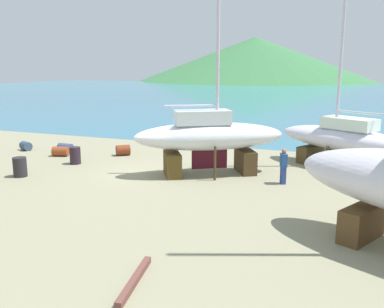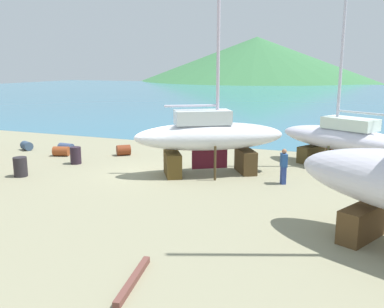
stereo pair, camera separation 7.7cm
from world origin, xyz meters
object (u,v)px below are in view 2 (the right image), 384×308
at_px(worker, 284,166).
at_px(barrel_ochre, 76,155).
at_px(barrel_tipped_left, 20,167).
at_px(barrel_tar_black, 66,148).
at_px(barrel_tipped_right, 27,146).
at_px(sailboat_large_starboard, 209,137).
at_px(barrel_blue_faded, 61,151).
at_px(barrel_rust_near, 124,150).
at_px(sailboat_far_slipway, 343,138).

distance_m(worker, barrel_ochre, 11.28).
distance_m(barrel_tipped_left, barrel_tar_black, 5.90).
bearing_deg(barrel_ochre, barrel_tipped_right, 159.20).
bearing_deg(worker, sailboat_large_starboard, 148.49).
height_order(barrel_blue_faded, barrel_tar_black, barrel_blue_faded).
height_order(barrel_rust_near, barrel_ochre, barrel_ochre).
bearing_deg(barrel_blue_faded, barrel_tipped_left, -74.78).
bearing_deg(worker, barrel_blue_faded, 149.94).
distance_m(sailboat_large_starboard, barrel_ochre, 7.69).
height_order(worker, barrel_tar_black, worker).
xyz_separation_m(barrel_rust_near, barrel_ochre, (-1.27, -2.93, 0.16)).
bearing_deg(barrel_tipped_left, barrel_blue_faded, 105.22).
bearing_deg(barrel_tipped_left, worker, 15.66).
relative_size(worker, barrel_tipped_left, 1.71).
relative_size(barrel_ochre, barrel_blue_faded, 1.02).
bearing_deg(barrel_blue_faded, sailboat_far_slipway, 10.84).
distance_m(worker, barrel_blue_faded, 13.42).
height_order(barrel_tipped_right, barrel_ochre, barrel_ochre).
distance_m(sailboat_far_slipway, barrel_tipped_left, 16.33).
distance_m(sailboat_far_slipway, barrel_ochre, 14.31).
distance_m(barrel_rust_near, barrel_blue_faded, 3.70).
xyz_separation_m(sailboat_large_starboard, barrel_blue_faded, (-9.62, 0.77, -1.59)).
bearing_deg(worker, barrel_tipped_right, 148.76).
xyz_separation_m(sailboat_far_slipway, barrel_rust_near, (-12.31, -1.44, -1.27)).
bearing_deg(barrel_tar_black, sailboat_far_slipway, 6.88).
distance_m(barrel_ochre, barrel_tar_black, 3.51).
distance_m(barrel_blue_faded, barrel_tar_black, 1.15).
distance_m(barrel_rust_near, barrel_ochre, 3.20).
distance_m(sailboat_far_slipway, barrel_blue_faded, 16.00).
height_order(barrel_tipped_right, barrel_rust_near, barrel_rust_near).
distance_m(barrel_tipped_right, barrel_tar_black, 2.76).
distance_m(sailboat_large_starboard, barrel_rust_near, 6.86).
relative_size(sailboat_far_slipway, barrel_blue_faded, 13.14).
bearing_deg(barrel_tipped_right, barrel_blue_faded, -11.18).
distance_m(sailboat_large_starboard, barrel_blue_faded, 9.78).
bearing_deg(sailboat_far_slipway, barrel_rust_near, 35.70).
distance_m(barrel_tipped_right, barrel_ochre, 5.64).
xyz_separation_m(barrel_tipped_right, barrel_tar_black, (2.73, 0.42, 0.00)).
bearing_deg(barrel_rust_near, worker, -15.42).
bearing_deg(barrel_tipped_right, sailboat_large_starboard, -6.24).
bearing_deg(barrel_ochre, barrel_tipped_left, -104.43).
xyz_separation_m(barrel_ochre, barrel_tar_black, (-2.54, 2.42, -0.19)).
distance_m(sailboat_far_slipway, worker, 4.85).
bearing_deg(sailboat_far_slipway, barrel_tipped_left, 56.81).
height_order(sailboat_far_slipway, barrel_rust_near, sailboat_far_slipway).
distance_m(sailboat_large_starboard, barrel_tipped_left, 9.31).
distance_m(barrel_rust_near, barrel_tar_black, 3.84).
relative_size(worker, barrel_tipped_right, 2.07).
bearing_deg(sailboat_large_starboard, barrel_ochre, 152.97).
height_order(barrel_tipped_right, barrel_tar_black, same).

